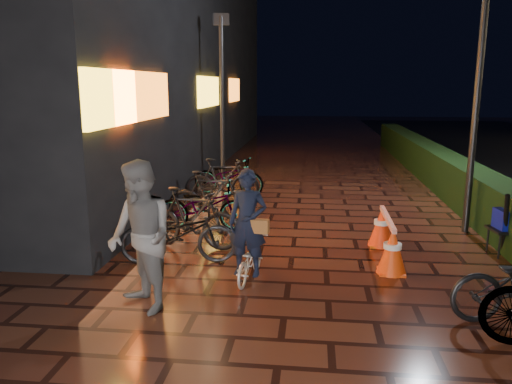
# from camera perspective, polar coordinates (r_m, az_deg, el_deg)

# --- Properties ---
(ground) EXTENTS (80.00, 80.00, 0.00)m
(ground) POSITION_cam_1_polar(r_m,az_deg,el_deg) (6.84, 8.24, -12.21)
(ground) COLOR #381911
(ground) RESTS_ON ground
(hedge) EXTENTS (0.70, 20.00, 1.00)m
(hedge) POSITION_cam_1_polar(r_m,az_deg,el_deg) (14.85, 20.31, 2.46)
(hedge) COLOR black
(hedge) RESTS_ON ground
(bystander_person) EXTENTS (1.17, 1.18, 1.92)m
(bystander_person) POSITION_cam_1_polar(r_m,az_deg,el_deg) (6.36, -13.05, -5.05)
(bystander_person) COLOR #5A5A5D
(bystander_person) RESTS_ON ground
(storefront_block) EXTENTS (12.09, 22.00, 9.00)m
(storefront_block) POSITION_cam_1_polar(r_m,az_deg,el_deg) (20.07, -21.82, 16.17)
(storefront_block) COLOR black
(storefront_block) RESTS_ON ground
(lamp_post_hedge) EXTENTS (0.46, 0.15, 4.83)m
(lamp_post_hedge) POSITION_cam_1_polar(r_m,az_deg,el_deg) (10.22, 23.98, 10.29)
(lamp_post_hedge) COLOR black
(lamp_post_hedge) RESTS_ON ground
(lamp_post_sf) EXTENTS (0.45, 0.15, 4.71)m
(lamp_post_sf) POSITION_cam_1_polar(r_m,az_deg,el_deg) (14.28, -3.90, 11.26)
(lamp_post_sf) COLOR black
(lamp_post_sf) RESTS_ON ground
(cyclist) EXTENTS (0.62, 1.20, 1.66)m
(cyclist) POSITION_cam_1_polar(r_m,az_deg,el_deg) (7.23, -0.86, -5.50)
(cyclist) COLOR silver
(cyclist) RESTS_ON ground
(traffic_barrier) EXTENTS (0.46, 1.79, 0.72)m
(traffic_barrier) POSITION_cam_1_polar(r_m,az_deg,el_deg) (8.49, 14.70, -5.04)
(traffic_barrier) COLOR #EF3F0C
(traffic_barrier) RESTS_ON ground
(cart_assembly) EXTENTS (0.66, 0.70, 1.13)m
(cart_assembly) POSITION_cam_1_polar(r_m,az_deg,el_deg) (9.32, 26.97, -3.05)
(cart_assembly) COLOR black
(cart_assembly) RESTS_ON ground
(parked_bikes_storefront) EXTENTS (1.98, 5.99, 1.08)m
(parked_bikes_storefront) POSITION_cam_1_polar(r_m,az_deg,el_deg) (10.29, -5.43, -0.78)
(parked_bikes_storefront) COLOR black
(parked_bikes_storefront) RESTS_ON ground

